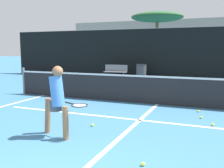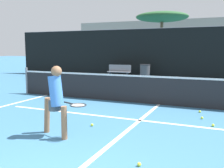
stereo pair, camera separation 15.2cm
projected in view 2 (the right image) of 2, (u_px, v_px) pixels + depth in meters
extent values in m
cube|color=white|center=(140.00, 120.00, 6.73)|extent=(8.25, 0.10, 0.01)
cube|color=white|center=(128.00, 130.00, 5.93)|extent=(0.10, 5.94, 0.01)
cylinder|color=slate|center=(27.00, 81.00, 10.73)|extent=(0.09, 0.09, 1.07)
cube|color=#232326|center=(159.00, 90.00, 8.56)|extent=(11.00, 0.02, 0.95)
cube|color=white|center=(160.00, 77.00, 8.50)|extent=(11.00, 0.03, 0.06)
cube|color=black|center=(189.00, 54.00, 15.07)|extent=(24.00, 0.06, 3.03)
cylinder|color=slate|center=(190.00, 27.00, 14.87)|extent=(24.00, 0.04, 0.04)
cylinder|color=#8C6042|center=(64.00, 123.00, 5.28)|extent=(0.12, 0.12, 0.68)
cylinder|color=#8C6042|center=(47.00, 115.00, 5.70)|extent=(0.22, 0.18, 0.79)
cylinder|color=#3F474C|center=(55.00, 105.00, 5.46)|extent=(0.25, 0.25, 0.21)
cylinder|color=#3F7ACC|center=(56.00, 91.00, 5.38)|extent=(0.35, 0.30, 0.67)
sphere|color=#8C6042|center=(56.00, 71.00, 5.30)|extent=(0.22, 0.22, 0.22)
cylinder|color=#262628|center=(69.00, 103.00, 5.47)|extent=(0.29, 0.13, 0.03)
torus|color=#262628|center=(78.00, 105.00, 5.26)|extent=(0.44, 0.44, 0.02)
cylinder|color=beige|center=(78.00, 105.00, 5.26)|extent=(0.33, 0.33, 0.01)
sphere|color=#D1E033|center=(92.00, 125.00, 6.22)|extent=(0.07, 0.07, 0.07)
sphere|color=#D1E033|center=(202.00, 118.00, 6.85)|extent=(0.07, 0.07, 0.07)
sphere|color=#D1E033|center=(51.00, 106.00, 8.32)|extent=(0.07, 0.07, 0.07)
sphere|color=#D1E033|center=(213.00, 125.00, 6.19)|extent=(0.07, 0.07, 0.07)
sphere|color=#D1E033|center=(139.00, 164.00, 4.09)|extent=(0.07, 0.07, 0.07)
sphere|color=#D1E033|center=(200.00, 112.00, 7.54)|extent=(0.07, 0.07, 0.07)
cube|color=slate|center=(119.00, 72.00, 15.87)|extent=(1.43, 0.42, 0.04)
cube|color=slate|center=(120.00, 68.00, 16.01)|extent=(1.41, 0.10, 0.42)
cube|color=#333338|center=(110.00, 75.00, 16.10)|extent=(0.06, 0.32, 0.44)
cube|color=#333338|center=(128.00, 76.00, 15.70)|extent=(0.06, 0.32, 0.44)
cylinder|color=#3F3F42|center=(145.00, 72.00, 15.43)|extent=(0.59, 0.59, 0.89)
cylinder|color=black|center=(145.00, 65.00, 15.37)|extent=(0.62, 0.62, 0.04)
cylinder|color=brown|center=(161.00, 45.00, 24.86)|extent=(0.28, 0.28, 4.44)
ellipsoid|color=#28562D|center=(162.00, 17.00, 24.52)|extent=(4.89, 4.89, 0.90)
cube|color=gray|center=(210.00, 41.00, 33.00)|extent=(36.00, 2.40, 5.57)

